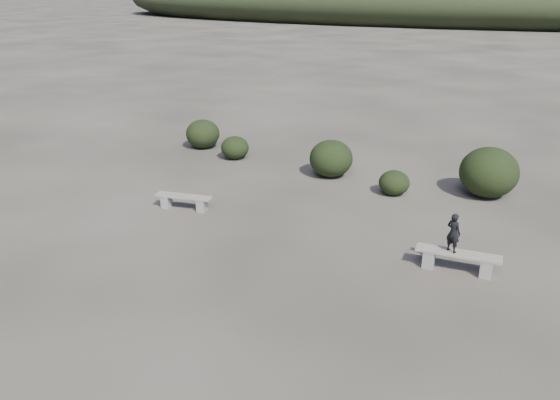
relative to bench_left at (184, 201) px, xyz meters
The scene contains 9 objects.
ground 5.54m from the bench_left, 47.18° to the right, with size 1200.00×1200.00×0.00m, color #312D26.
bench_left is the anchor object (origin of this frame).
bench_right 7.57m from the bench_left, ahead, with size 1.87×0.58×0.46m.
seated_person 7.44m from the bench_left, ahead, with size 0.33×0.22×0.91m, color black.
shrub_a 4.92m from the bench_left, 105.15° to the left, with size 1.01×1.01×0.83m, color black.
shrub_b 5.26m from the bench_left, 60.71° to the left, with size 1.43×1.43×1.22m, color black.
shrub_c 6.29m from the bench_left, 38.53° to the left, with size 0.93×0.93×0.74m, color black.
shrub_d 9.01m from the bench_left, 34.40° to the left, with size 1.72×1.72×1.50m, color black.
shrub_f 6.24m from the bench_left, 120.32° to the left, with size 1.30×1.30×1.10m, color black.
Camera 1 is at (5.34, -7.33, 5.99)m, focal length 35.00 mm.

